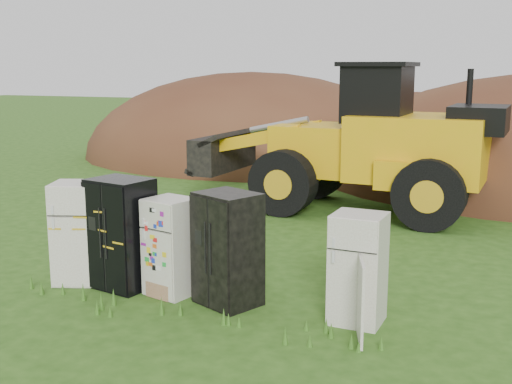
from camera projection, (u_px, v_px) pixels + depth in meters
ground at (207, 299)px, 10.27m from camera, size 120.00×120.00×0.00m
fridge_leftmost at (78, 233)px, 10.99m from camera, size 0.98×0.96×1.74m
fridge_black_side at (122, 233)px, 10.71m from camera, size 1.10×0.94×1.86m
fridge_sticker at (171, 247)px, 10.39m from camera, size 0.85×0.81×1.60m
fridge_dark_mid at (228, 249)px, 9.94m from camera, size 1.13×1.05×1.78m
fridge_open_door at (358, 269)px, 9.23m from camera, size 0.76×0.71×1.62m
wheel_loader at (340, 137)px, 16.48m from camera, size 7.97×3.55×3.79m
dirt_mound_left at (252, 159)px, 26.08m from camera, size 14.29×10.72×6.98m
dirt_mound_back at (415, 155)px, 27.15m from camera, size 15.76×10.51×5.32m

